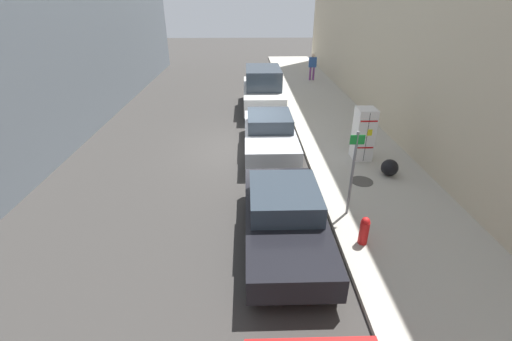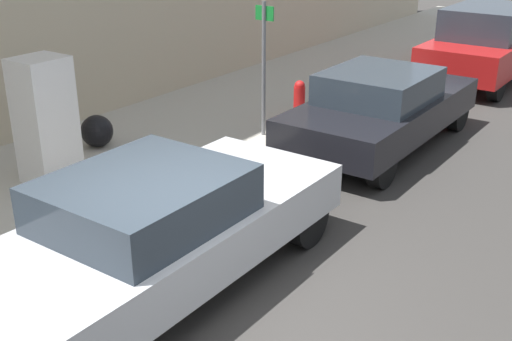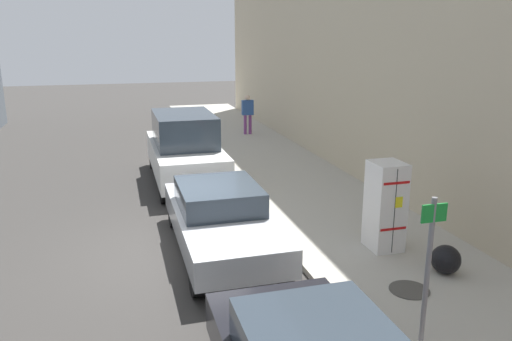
# 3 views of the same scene
# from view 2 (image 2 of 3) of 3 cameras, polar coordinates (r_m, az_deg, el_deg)

# --- Properties ---
(ground_plane) EXTENTS (80.00, 80.00, 0.00)m
(ground_plane) POSITION_cam_2_polar(r_m,az_deg,el_deg) (6.75, -4.53, -13.06)
(ground_plane) COLOR #383533
(discarded_refrigerator) EXTENTS (0.64, 0.73, 1.84)m
(discarded_refrigerator) POSITION_cam_2_polar(r_m,az_deg,el_deg) (9.77, -18.20, 4.26)
(discarded_refrigerator) COLOR white
(discarded_refrigerator) RESTS_ON sidewalk_slab
(manhole_cover) EXTENTS (0.70, 0.70, 0.02)m
(manhole_cover) POSITION_cam_2_polar(r_m,az_deg,el_deg) (10.81, -8.72, 1.73)
(manhole_cover) COLOR #47443F
(manhole_cover) RESTS_ON sidewalk_slab
(street_sign_post) EXTENTS (0.36, 0.07, 2.33)m
(street_sign_post) POSITION_cam_2_polar(r_m,az_deg,el_deg) (11.13, 0.70, 9.63)
(street_sign_post) COLOR slate
(street_sign_post) RESTS_ON sidewalk_slab
(fire_hydrant) EXTENTS (0.22, 0.22, 0.72)m
(fire_hydrant) POSITION_cam_2_polar(r_m,az_deg,el_deg) (12.40, 3.87, 6.42)
(fire_hydrant) COLOR red
(fire_hydrant) RESTS_ON sidewalk_slab
(trash_bag) EXTENTS (0.55, 0.55, 0.55)m
(trash_bag) POSITION_cam_2_polar(r_m,az_deg,el_deg) (11.16, -13.96, 3.42)
(trash_bag) COLOR black
(trash_bag) RESTS_ON sidewalk_slab
(parked_sedan_silver) EXTENTS (1.86, 4.62, 1.40)m
(parked_sedan_silver) POSITION_cam_2_polar(r_m,az_deg,el_deg) (6.95, -8.67, -5.08)
(parked_sedan_silver) COLOR silver
(parked_sedan_silver) RESTS_ON ground
(parked_sedan_dark) EXTENTS (1.83, 4.44, 1.39)m
(parked_sedan_dark) POSITION_cam_2_polar(r_m,az_deg,el_deg) (11.26, 11.10, 5.54)
(parked_sedan_dark) COLOR black
(parked_sedan_dark) RESTS_ON ground
(parked_suv_red) EXTENTS (1.88, 4.50, 1.76)m
(parked_suv_red) POSITION_cam_2_polar(r_m,az_deg,el_deg) (16.47, 19.79, 10.64)
(parked_suv_red) COLOR red
(parked_suv_red) RESTS_ON ground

